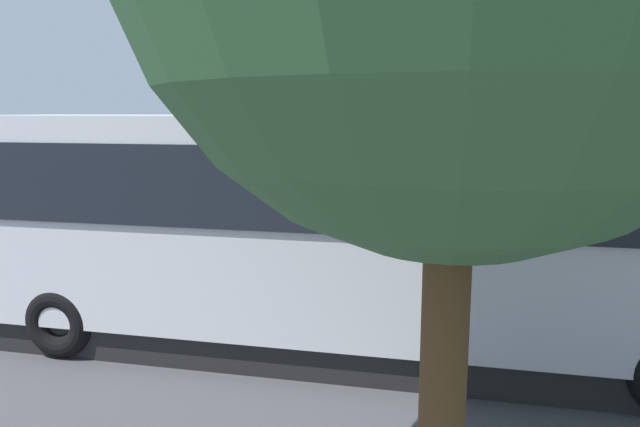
# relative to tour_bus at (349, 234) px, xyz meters

# --- Properties ---
(ground_plane) EXTENTS (80.00, 80.00, 0.00)m
(ground_plane) POSITION_rel_tour_bus_xyz_m (1.12, -4.28, -1.65)
(ground_plane) COLOR #424247
(tour_bus) EXTENTS (10.84, 2.86, 3.25)m
(tour_bus) POSITION_rel_tour_bus_xyz_m (0.00, 0.00, 0.00)
(tour_bus) COLOR silver
(tour_bus) RESTS_ON ground_plane
(spectator_far_left) EXTENTS (0.58, 0.34, 1.71)m
(spectator_far_left) POSITION_rel_tour_bus_xyz_m (-2.43, -2.73, -0.63)
(spectator_far_left) COLOR black
(spectator_far_left) RESTS_ON ground_plane
(spectator_left) EXTENTS (0.58, 0.37, 1.67)m
(spectator_left) POSITION_rel_tour_bus_xyz_m (-1.48, -2.65, -0.66)
(spectator_left) COLOR black
(spectator_left) RESTS_ON ground_plane
(spectator_centre) EXTENTS (0.57, 0.38, 1.74)m
(spectator_centre) POSITION_rel_tour_bus_xyz_m (-0.32, -2.64, -0.61)
(spectator_centre) COLOR #473823
(spectator_centre) RESTS_ON ground_plane
(spectator_right) EXTENTS (0.57, 0.39, 1.81)m
(spectator_right) POSITION_rel_tour_bus_xyz_m (0.67, -2.74, -0.56)
(spectator_right) COLOR black
(spectator_right) RESTS_ON ground_plane
(spectator_far_right) EXTENTS (0.57, 0.39, 1.72)m
(spectator_far_right) POSITION_rel_tour_bus_xyz_m (2.01, -2.77, -0.62)
(spectator_far_right) COLOR black
(spectator_far_right) RESTS_ON ground_plane
(parked_motorcycle_silver) EXTENTS (2.05, 0.58, 0.99)m
(parked_motorcycle_silver) POSITION_rel_tour_bus_xyz_m (-3.31, -1.97, -1.16)
(parked_motorcycle_silver) COLOR black
(parked_motorcycle_silver) RESTS_ON ground_plane
(stunt_motorcycle) EXTENTS (1.96, 0.60, 1.80)m
(stunt_motorcycle) POSITION_rel_tour_bus_xyz_m (4.50, -7.34, -0.61)
(stunt_motorcycle) COLOR black
(stunt_motorcycle) RESTS_ON ground_plane
(bay_line_a) EXTENTS (0.21, 4.11, 0.01)m
(bay_line_a) POSITION_rel_tour_bus_xyz_m (-1.08, -4.77, -1.64)
(bay_line_a) COLOR white
(bay_line_a) RESTS_ON ground_plane
(bay_line_b) EXTENTS (0.21, 4.30, 0.01)m
(bay_line_b) POSITION_rel_tour_bus_xyz_m (1.58, -4.77, -1.64)
(bay_line_b) COLOR white
(bay_line_b) RESTS_ON ground_plane
(bay_line_c) EXTENTS (0.22, 4.53, 0.01)m
(bay_line_c) POSITION_rel_tour_bus_xyz_m (4.24, -4.77, -1.64)
(bay_line_c) COLOR white
(bay_line_c) RESTS_ON ground_plane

